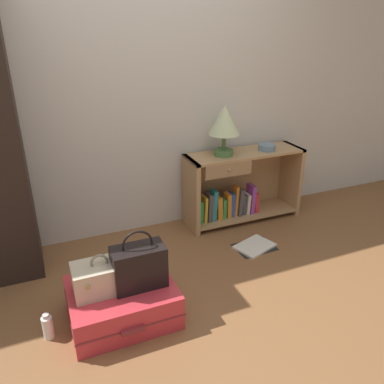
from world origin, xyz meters
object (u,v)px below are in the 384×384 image
Objects in this scene: bookshelf at (238,188)px; bottle at (48,327)px; bowl at (267,147)px; train_case at (101,277)px; table_lamp at (224,123)px; suitcase_large at (122,302)px; open_book_on_floor at (255,246)px; handbag at (139,266)px.

bookshelf is 2.01m from bottle.
bowl is 0.47× the size of train_case.
bowl reaches higher than bookshelf.
train_case is at bearing -144.99° from table_lamp.
bowl is at bearing 29.14° from suitcase_large.
bottle is at bearing -156.51° from bowl.
bookshelf reaches higher than bottle.
table_lamp reaches higher than open_book_on_floor.
table_lamp is at bearing 96.70° from open_book_on_floor.
bookshelf is 0.62m from open_book_on_floor.
table_lamp is 1.13× the size of handbag.
bowl is 1.89m from suitcase_large.
handbag is 2.26× the size of bottle.
open_book_on_floor is at bearing -83.30° from table_lamp.
handbag is (-1.46, -0.90, -0.32)m from bowl.
bookshelf is 6.42× the size of bottle.
bowl is 0.91m from open_book_on_floor.
handbag is at bearing -2.37° from bottle.
suitcase_large is (-1.58, -0.88, -0.57)m from bowl.
suitcase_large is 1.77× the size of open_book_on_floor.
bookshelf is 1.62m from suitcase_large.
bowl is at bearing 52.69° from open_book_on_floor.
handbag is (0.23, -0.04, 0.05)m from train_case.
handbag is at bearing -12.62° from suitcase_large.
open_book_on_floor is (-0.12, -0.52, -0.31)m from bookshelf.
suitcase_large is 3.84× the size of bottle.
bookshelf is at bearing 27.35° from bottle.
bottle is (-0.45, -0.00, -0.04)m from suitcase_large.
table_lamp reaches higher than handbag.
bookshelf is 1.70m from train_case.
bottle is (-0.56, 0.02, -0.29)m from handbag.
table_lamp is at bearing 29.36° from bottle.
handbag is at bearing -138.25° from table_lamp.
bottle is (-2.03, -0.88, -0.61)m from bowl.
table_lamp reaches higher than train_case.
suitcase_large is (-1.15, -0.90, -0.83)m from table_lamp.
suitcase_large is 1.27m from open_book_on_floor.
train_case is 1.94× the size of bottle.
bowl is at bearing 31.73° from handbag.
table_lamp is 1.07m from open_book_on_floor.
table_lamp is at bearing 177.65° from bowl.
table_lamp is 1.50m from handbag.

